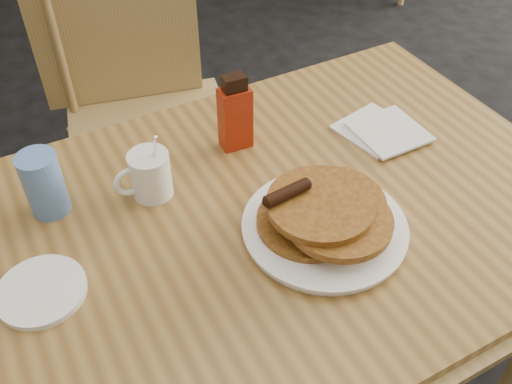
{
  "coord_description": "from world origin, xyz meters",
  "views": [
    {
      "loc": [
        -0.37,
        -0.59,
        1.52
      ],
      "look_at": [
        -0.02,
        0.03,
        0.84
      ],
      "focal_mm": 40.0,
      "sensor_mm": 36.0,
      "label": 1
    }
  ],
  "objects_px": {
    "main_table": "(272,225)",
    "blue_tumbler": "(44,184)",
    "coffee_mug": "(149,174)",
    "syrup_bottle": "(235,115)",
    "pancake_plate": "(325,219)",
    "chair_main_far": "(135,85)"
  },
  "relations": [
    {
      "from": "chair_main_far",
      "to": "blue_tumbler",
      "type": "relative_size",
      "value": 8.07
    },
    {
      "from": "main_table",
      "to": "blue_tumbler",
      "type": "height_order",
      "value": "blue_tumbler"
    },
    {
      "from": "pancake_plate",
      "to": "coffee_mug",
      "type": "xyz_separation_m",
      "value": [
        -0.24,
        0.24,
        0.02
      ]
    },
    {
      "from": "syrup_bottle",
      "to": "blue_tumbler",
      "type": "height_order",
      "value": "syrup_bottle"
    },
    {
      "from": "main_table",
      "to": "syrup_bottle",
      "type": "height_order",
      "value": "syrup_bottle"
    },
    {
      "from": "pancake_plate",
      "to": "coffee_mug",
      "type": "bearing_deg",
      "value": 133.99
    },
    {
      "from": "pancake_plate",
      "to": "blue_tumbler",
      "type": "bearing_deg",
      "value": 144.73
    },
    {
      "from": "main_table",
      "to": "blue_tumbler",
      "type": "distance_m",
      "value": 0.43
    },
    {
      "from": "main_table",
      "to": "blue_tumbler",
      "type": "xyz_separation_m",
      "value": [
        -0.36,
        0.21,
        0.11
      ]
    },
    {
      "from": "chair_main_far",
      "to": "coffee_mug",
      "type": "distance_m",
      "value": 0.63
    },
    {
      "from": "chair_main_far",
      "to": "pancake_plate",
      "type": "distance_m",
      "value": 0.85
    },
    {
      "from": "coffee_mug",
      "to": "syrup_bottle",
      "type": "distance_m",
      "value": 0.22
    },
    {
      "from": "syrup_bottle",
      "to": "main_table",
      "type": "bearing_deg",
      "value": -94.32
    },
    {
      "from": "coffee_mug",
      "to": "blue_tumbler",
      "type": "distance_m",
      "value": 0.19
    },
    {
      "from": "pancake_plate",
      "to": "coffee_mug",
      "type": "height_order",
      "value": "coffee_mug"
    },
    {
      "from": "main_table",
      "to": "pancake_plate",
      "type": "relative_size",
      "value": 4.21
    },
    {
      "from": "syrup_bottle",
      "to": "blue_tumbler",
      "type": "distance_m",
      "value": 0.39
    },
    {
      "from": "main_table",
      "to": "syrup_bottle",
      "type": "distance_m",
      "value": 0.24
    },
    {
      "from": "pancake_plate",
      "to": "syrup_bottle",
      "type": "bearing_deg",
      "value": 94.53
    },
    {
      "from": "chair_main_far",
      "to": "syrup_bottle",
      "type": "xyz_separation_m",
      "value": [
        0.05,
        -0.53,
        0.21
      ]
    },
    {
      "from": "coffee_mug",
      "to": "syrup_bottle",
      "type": "xyz_separation_m",
      "value": [
        0.21,
        0.05,
        0.03
      ]
    },
    {
      "from": "main_table",
      "to": "coffee_mug",
      "type": "height_order",
      "value": "coffee_mug"
    }
  ]
}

